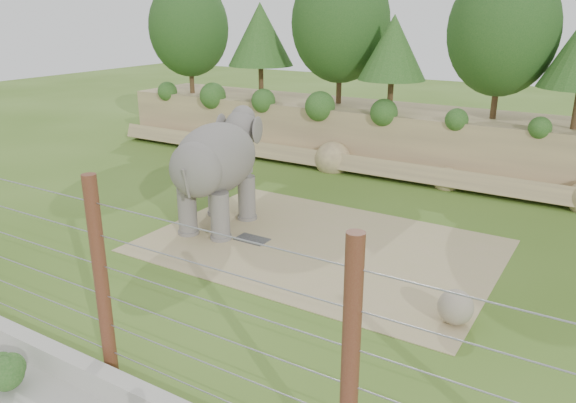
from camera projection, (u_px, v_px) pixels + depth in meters
The scene contains 9 objects.
ground at pixel (247, 282), 14.47m from camera, with size 90.00×90.00×0.00m, color #3E6019.
back_embankment at pixel (436, 78), 23.10m from camera, with size 30.00×5.52×8.77m.
dirt_patch at pixel (320, 246), 16.64m from camera, with size 10.00×7.00×0.02m, color tan.
drain_grate at pixel (252, 239), 17.04m from camera, with size 1.00×0.60×0.03m, color #262628.
elephant at pixel (217, 174), 17.58m from camera, with size 1.86×4.34×3.51m, color slate, non-canonical shape.
stone_ball at pixel (456, 307), 12.41m from camera, with size 0.80×0.80×0.80m, color gray.
retaining_wall at pixel (90, 375), 10.36m from camera, with size 26.00×0.35×0.50m, color #B7B5A8.
barrier_fence at pixel (101, 280), 10.20m from camera, with size 20.26×0.26×4.00m.
walkway_shrub at pixel (5, 370), 10.35m from camera, with size 0.67×0.67×0.67m, color #1E5118.
Camera 1 is at (7.70, -10.54, 6.67)m, focal length 35.00 mm.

